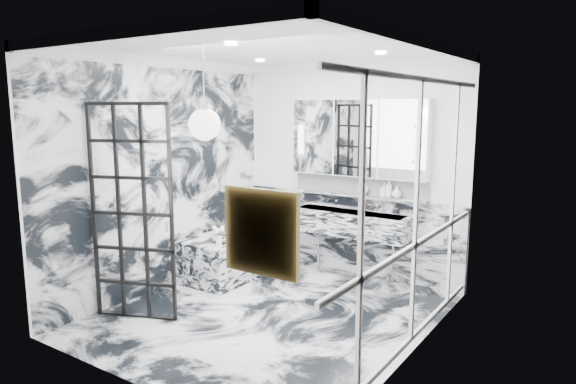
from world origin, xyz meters
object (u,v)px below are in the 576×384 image
Objects in this scene: crittall_door at (132,214)px; mirror_cabinet at (358,138)px; trough_sink at (350,223)px; bathtub at (239,253)px.

crittall_door is 1.19× the size of mirror_cabinet.
crittall_door is 1.41× the size of trough_sink.
bathtub is (-1.33, -0.66, -0.45)m from trough_sink.
crittall_door is 1.36× the size of bathtub.
mirror_cabinet is at bearing 32.06° from bathtub.
mirror_cabinet reaches higher than bathtub.
mirror_cabinet is 1.15× the size of bathtub.
trough_sink is at bearing 40.29° from crittall_door.
crittall_door reaches higher than trough_sink.
crittall_door is 1.97m from bathtub.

